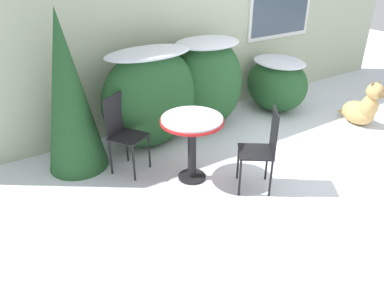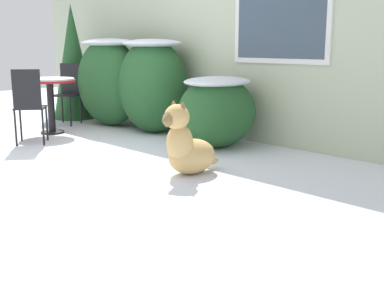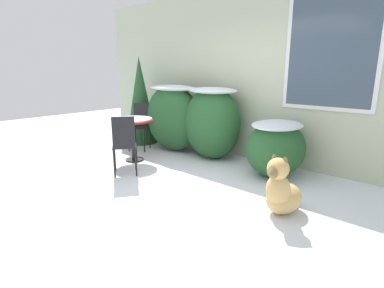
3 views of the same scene
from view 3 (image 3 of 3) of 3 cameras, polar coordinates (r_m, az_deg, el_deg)
The scene contains 10 objects.
ground_plane at distance 4.15m, azimuth -5.59°, elevation -8.90°, with size 16.00×16.00×0.00m, color silver.
house_wall at distance 5.50m, azimuth 12.19°, elevation 13.16°, with size 8.00×0.10×3.07m.
shrub_left at distance 6.03m, azimuth -3.71°, elevation 5.27°, with size 1.33×0.71×1.32m.
shrub_middle at distance 5.48m, azimuth 3.84°, elevation 4.32°, with size 1.10×0.86×1.31m.
shrub_right at distance 4.76m, azimuth 15.69°, elevation -0.48°, with size 0.85×1.04×0.86m.
evergreen_bush at distance 6.78m, azimuth -9.81°, elevation 8.17°, with size 0.71×0.71×1.89m.
patio_table at distance 5.42m, azimuth -11.15°, elevation 3.22°, with size 0.70×0.70×0.77m.
patio_chair_near_table at distance 6.24m, azimuth -9.86°, elevation 3.71°, with size 0.50×0.50×0.94m.
patio_chair_far_side at distance 4.70m, azimuth -12.79°, elevation 0.18°, with size 0.51×0.51×0.94m.
dog at distance 3.57m, azimuth 16.73°, elevation -8.81°, with size 0.38×0.73×0.72m.
Camera 3 is at (2.83, -2.57, 1.61)m, focal length 28.00 mm.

